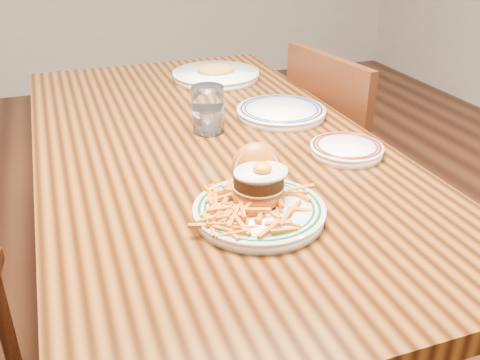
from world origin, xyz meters
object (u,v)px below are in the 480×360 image
object	(u,v)px
table	(208,171)
chair_right	(348,168)
main_plate	(259,199)
side_plate	(347,149)

from	to	relation	value
table	chair_right	bearing A→B (deg)	21.21
chair_right	main_plate	size ratio (longest dim) A/B	3.25
chair_right	side_plate	distance (m)	0.58
main_plate	chair_right	bearing A→B (deg)	64.49
main_plate	side_plate	xyz separation A→B (m)	(0.30, 0.19, -0.02)
table	main_plate	size ratio (longest dim) A/B	5.88
table	chair_right	distance (m)	0.64
table	chair_right	size ratio (longest dim) A/B	1.81
table	side_plate	distance (m)	0.37
chair_right	side_plate	xyz separation A→B (m)	(-0.28, -0.42, 0.29)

